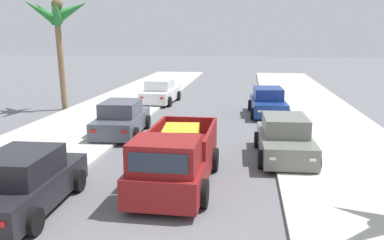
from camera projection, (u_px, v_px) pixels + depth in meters
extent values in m
cube|color=beige|center=(75.00, 130.00, 18.70)|extent=(5.39, 60.00, 0.12)
cube|color=beige|center=(333.00, 139.00, 17.14)|extent=(5.39, 60.00, 0.12)
cube|color=silver|center=(101.00, 131.00, 18.53)|extent=(0.16, 60.00, 0.10)
cube|color=silver|center=(302.00, 138.00, 17.31)|extent=(0.16, 60.00, 0.10)
cube|color=maroon|center=(177.00, 165.00, 11.98)|extent=(1.99, 5.13, 0.80)
cube|color=maroon|center=(165.00, 155.00, 10.27)|extent=(1.74, 1.53, 0.80)
cube|color=#283342|center=(171.00, 146.00, 11.00)|extent=(1.38, 0.08, 0.44)
cube|color=#283342|center=(158.00, 163.00, 9.53)|extent=(1.46, 0.08, 0.48)
cube|color=maroon|center=(210.00, 137.00, 12.54)|extent=(0.15, 3.30, 0.56)
cube|color=maroon|center=(154.00, 135.00, 12.81)|extent=(0.15, 3.30, 0.56)
cube|color=maroon|center=(190.00, 125.00, 14.27)|extent=(1.88, 0.13, 0.56)
cube|color=silver|center=(190.00, 147.00, 14.53)|extent=(1.83, 0.15, 0.20)
cylinder|color=black|center=(203.00, 193.00, 10.40)|extent=(0.27, 0.76, 0.76)
cylinder|color=black|center=(130.00, 189.00, 10.69)|extent=(0.27, 0.76, 0.76)
cylinder|color=black|center=(214.00, 159.00, 13.24)|extent=(0.27, 0.76, 0.76)
cylinder|color=black|center=(156.00, 157.00, 13.53)|extent=(0.27, 0.76, 0.76)
cube|color=red|center=(211.00, 140.00, 14.33)|extent=(0.22, 0.04, 0.18)
cube|color=red|center=(170.00, 138.00, 14.55)|extent=(0.22, 0.04, 0.18)
cube|color=gold|center=(181.00, 136.00, 12.57)|extent=(1.21, 1.54, 0.59)
cube|color=slate|center=(284.00, 144.00, 14.59)|extent=(1.90, 4.26, 0.72)
cube|color=slate|center=(285.00, 125.00, 14.54)|extent=(1.59, 2.15, 0.64)
cube|color=#283342|center=(288.00, 132.00, 13.60)|extent=(1.37, 0.13, 0.52)
cube|color=#283342|center=(282.00, 120.00, 15.49)|extent=(1.34, 0.12, 0.50)
cylinder|color=black|center=(317.00, 161.00, 13.27)|extent=(0.24, 0.65, 0.64)
cylinder|color=black|center=(261.00, 159.00, 13.46)|extent=(0.24, 0.65, 0.64)
cylinder|color=black|center=(303.00, 141.00, 15.81)|extent=(0.24, 0.65, 0.64)
cylinder|color=black|center=(257.00, 140.00, 15.99)|extent=(0.24, 0.65, 0.64)
cube|color=red|center=(294.00, 128.00, 16.55)|extent=(0.20, 0.05, 0.12)
cube|color=white|center=(313.00, 160.00, 12.46)|extent=(0.20, 0.05, 0.10)
cube|color=red|center=(263.00, 127.00, 16.68)|extent=(0.20, 0.05, 0.12)
cube|color=white|center=(273.00, 159.00, 12.58)|extent=(0.20, 0.05, 0.10)
cube|color=silver|center=(161.00, 95.00, 26.50)|extent=(1.96, 4.28, 0.72)
cube|color=silver|center=(160.00, 85.00, 26.27)|extent=(1.62, 2.17, 0.64)
cube|color=#283342|center=(164.00, 83.00, 27.20)|extent=(1.37, 0.15, 0.52)
cube|color=#283342|center=(156.00, 87.00, 25.34)|extent=(1.34, 0.15, 0.50)
cylinder|color=black|center=(153.00, 95.00, 27.96)|extent=(0.25, 0.65, 0.64)
cylinder|color=black|center=(178.00, 96.00, 27.64)|extent=(0.25, 0.65, 0.64)
cylinder|color=black|center=(142.00, 101.00, 25.46)|extent=(0.25, 0.65, 0.64)
cylinder|color=black|center=(169.00, 102.00, 25.13)|extent=(0.25, 0.65, 0.64)
cube|color=red|center=(142.00, 98.00, 24.57)|extent=(0.20, 0.05, 0.12)
cube|color=white|center=(160.00, 89.00, 28.63)|extent=(0.20, 0.05, 0.10)
cube|color=red|center=(162.00, 98.00, 24.34)|extent=(0.20, 0.05, 0.12)
cube|color=white|center=(177.00, 90.00, 28.41)|extent=(0.20, 0.05, 0.10)
cube|color=navy|center=(268.00, 106.00, 22.42)|extent=(1.97, 4.28, 0.72)
cube|color=navy|center=(268.00, 93.00, 22.38)|extent=(1.62, 2.17, 0.64)
cube|color=#283342|center=(270.00, 96.00, 21.44)|extent=(1.37, 0.15, 0.52)
cube|color=#283342|center=(266.00, 91.00, 23.33)|extent=(1.34, 0.15, 0.50)
cylinder|color=black|center=(287.00, 114.00, 21.12)|extent=(0.25, 0.65, 0.64)
cylinder|color=black|center=(253.00, 114.00, 21.28)|extent=(0.25, 0.65, 0.64)
cylinder|color=black|center=(281.00, 106.00, 23.66)|extent=(0.25, 0.65, 0.64)
cylinder|color=black|center=(250.00, 105.00, 23.82)|extent=(0.25, 0.65, 0.64)
cube|color=red|center=(275.00, 98.00, 24.40)|extent=(0.20, 0.05, 0.12)
cube|color=white|center=(284.00, 112.00, 20.30)|extent=(0.20, 0.05, 0.10)
cube|color=red|center=(254.00, 98.00, 24.51)|extent=(0.20, 0.05, 0.12)
cube|color=white|center=(260.00, 111.00, 20.41)|extent=(0.20, 0.05, 0.10)
cube|color=#474C56|center=(122.00, 123.00, 18.06)|extent=(1.98, 4.29, 0.72)
cube|color=#474C56|center=(121.00, 108.00, 17.82)|extent=(1.63, 2.18, 0.64)
cube|color=#283342|center=(126.00, 105.00, 18.77)|extent=(1.37, 0.15, 0.52)
cube|color=#283342|center=(115.00, 113.00, 16.88)|extent=(1.34, 0.15, 0.50)
cylinder|color=black|center=(111.00, 121.00, 19.44)|extent=(0.25, 0.65, 0.64)
cylinder|color=black|center=(147.00, 122.00, 19.29)|extent=(0.25, 0.65, 0.64)
cylinder|color=black|center=(93.00, 134.00, 16.91)|extent=(0.25, 0.65, 0.64)
cylinder|color=black|center=(135.00, 135.00, 16.76)|extent=(0.25, 0.65, 0.64)
cube|color=red|center=(93.00, 131.00, 16.03)|extent=(0.20, 0.05, 0.12)
cube|color=white|center=(120.00, 112.00, 20.15)|extent=(0.20, 0.05, 0.10)
cube|color=red|center=(124.00, 132.00, 15.92)|extent=(0.20, 0.05, 0.12)
cube|color=white|center=(145.00, 113.00, 20.05)|extent=(0.20, 0.05, 0.10)
cube|color=black|center=(25.00, 189.00, 10.28)|extent=(1.88, 4.25, 0.72)
cube|color=black|center=(20.00, 165.00, 10.04)|extent=(1.58, 2.14, 0.64)
cube|color=#283342|center=(39.00, 155.00, 10.99)|extent=(1.37, 0.12, 0.52)
cylinder|color=black|center=(19.00, 178.00, 11.68)|extent=(0.24, 0.65, 0.64)
cylinder|color=black|center=(79.00, 181.00, 11.49)|extent=(0.24, 0.65, 0.64)
cylinder|color=black|center=(34.00, 222.00, 8.96)|extent=(0.24, 0.65, 0.64)
cube|color=white|center=(41.00, 161.00, 12.38)|extent=(0.20, 0.05, 0.10)
cube|color=red|center=(0.00, 224.00, 8.13)|extent=(0.20, 0.05, 0.12)
cube|color=white|center=(79.00, 162.00, 12.25)|extent=(0.20, 0.05, 0.10)
cylinder|color=brown|center=(61.00, 59.00, 23.43)|extent=(0.35, 0.67, 6.12)
cone|color=#23702D|center=(73.00, 10.00, 22.80)|extent=(1.92, 0.68, 1.31)
cone|color=#23702D|center=(70.00, 9.00, 23.57)|extent=(1.32, 1.91, 1.17)
cone|color=#23702D|center=(54.00, 11.00, 23.64)|extent=(1.57, 1.82, 1.35)
cone|color=#23702D|center=(45.00, 12.00, 23.15)|extent=(1.73, 0.86, 1.47)
cone|color=#23702D|center=(40.00, 11.00, 22.14)|extent=(1.65, 2.03, 1.50)
cone|color=#23702D|center=(56.00, 11.00, 21.98)|extent=(1.20, 1.98, 1.53)
sphere|color=brown|center=(57.00, 4.00, 22.80)|extent=(0.62, 0.62, 0.62)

